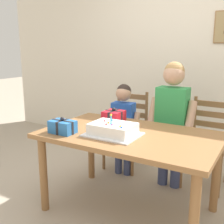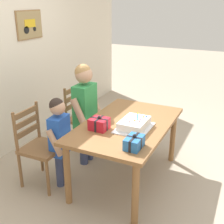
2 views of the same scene
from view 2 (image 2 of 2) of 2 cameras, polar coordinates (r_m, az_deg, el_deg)
ground_plane at (r=3.62m, az=2.71°, el=-12.84°), size 20.00×20.00×0.00m
back_wall at (r=4.10m, az=-20.79°, el=9.67°), size 6.40×0.11×2.60m
dining_table at (r=3.31m, az=2.90°, el=-3.67°), size 1.49×0.91×0.73m
birthday_cake at (r=3.13m, az=4.36°, el=-2.40°), size 0.44×0.34×0.19m
gift_box_red_large at (r=2.73m, az=4.34°, el=-5.93°), size 0.22×0.15×0.14m
gift_box_beside_cake at (r=3.10m, az=-2.52°, el=-2.32°), size 0.18×0.19×0.16m
chair_left at (r=3.43m, az=-13.98°, el=-6.49°), size 0.43×0.43×0.92m
chair_right at (r=4.13m, az=-5.70°, el=-1.05°), size 0.43×0.43×0.92m
child_older at (r=3.64m, az=-5.29°, el=1.39°), size 0.47×0.27×1.31m
child_younger at (r=3.28m, az=-10.20°, el=-4.21°), size 0.39×0.23×1.05m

